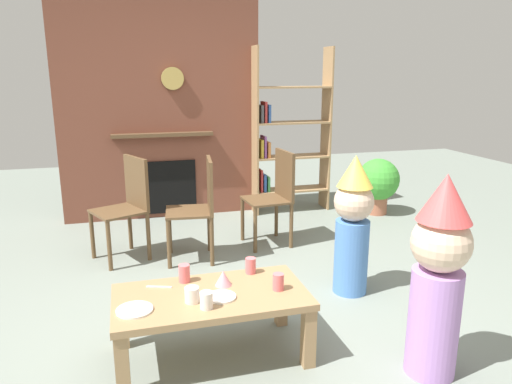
% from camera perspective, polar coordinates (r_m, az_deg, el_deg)
% --- Properties ---
extents(ground_plane, '(12.00, 12.00, 0.00)m').
position_cam_1_polar(ground_plane, '(3.33, -0.66, -14.78)').
color(ground_plane, gray).
extents(brick_fireplace_feature, '(2.20, 0.28, 2.40)m').
position_cam_1_polar(brick_fireplace_feature, '(5.45, -11.35, 9.44)').
color(brick_fireplace_feature, brown).
rests_on(brick_fireplace_feature, ground_plane).
extents(bookshelf, '(0.90, 0.28, 1.90)m').
position_cam_1_polar(bookshelf, '(5.57, 3.58, 6.53)').
color(bookshelf, '#9E7A51').
rests_on(bookshelf, ground_plane).
extents(coffee_table, '(1.09, 0.57, 0.39)m').
position_cam_1_polar(coffee_table, '(2.79, -5.37, -13.21)').
color(coffee_table, '#9E7A51').
rests_on(coffee_table, ground_plane).
extents(paper_cup_near_left, '(0.07, 0.07, 0.09)m').
position_cam_1_polar(paper_cup_near_left, '(2.59, -5.96, -12.78)').
color(paper_cup_near_left, silver).
rests_on(paper_cup_near_left, coffee_table).
extents(paper_cup_near_right, '(0.07, 0.07, 0.10)m').
position_cam_1_polar(paper_cup_near_right, '(2.78, 2.68, -10.70)').
color(paper_cup_near_right, '#E5666B').
rests_on(paper_cup_near_right, coffee_table).
extents(paper_cup_center, '(0.06, 0.06, 0.10)m').
position_cam_1_polar(paper_cup_center, '(2.99, -0.65, -8.81)').
color(paper_cup_center, '#E5666B').
rests_on(paper_cup_center, coffee_table).
extents(paper_cup_far_left, '(0.07, 0.07, 0.11)m').
position_cam_1_polar(paper_cup_far_left, '(2.91, -8.59, -9.62)').
color(paper_cup_far_left, '#E5666B').
rests_on(paper_cup_far_left, coffee_table).
extents(paper_cup_far_right, '(0.08, 0.08, 0.09)m').
position_cam_1_polar(paper_cup_far_right, '(2.67, -7.69, -12.11)').
color(paper_cup_far_right, silver).
rests_on(paper_cup_far_right, coffee_table).
extents(paper_plate_front, '(0.17, 0.17, 0.01)m').
position_cam_1_polar(paper_plate_front, '(2.71, -4.18, -12.42)').
color(paper_plate_front, white).
rests_on(paper_plate_front, coffee_table).
extents(paper_plate_rear, '(0.19, 0.19, 0.01)m').
position_cam_1_polar(paper_plate_rear, '(2.65, -14.35, -13.53)').
color(paper_plate_rear, white).
rests_on(paper_plate_rear, coffee_table).
extents(birthday_cake_slice, '(0.10, 0.10, 0.09)m').
position_cam_1_polar(birthday_cake_slice, '(2.84, -3.95, -10.25)').
color(birthday_cake_slice, pink).
rests_on(birthday_cake_slice, coffee_table).
extents(table_fork, '(0.15, 0.06, 0.01)m').
position_cam_1_polar(table_fork, '(2.88, -11.55, -11.08)').
color(table_fork, silver).
rests_on(table_fork, coffee_table).
extents(child_with_cone_hat, '(0.31, 0.31, 1.12)m').
position_cam_1_polar(child_with_cone_hat, '(2.71, 21.02, -8.96)').
color(child_with_cone_hat, '#B27FCC').
rests_on(child_with_cone_hat, ground_plane).
extents(child_in_pink, '(0.29, 0.29, 1.05)m').
position_cam_1_polar(child_in_pink, '(3.55, 11.53, -3.50)').
color(child_in_pink, '#4C7FC6').
rests_on(child_in_pink, ground_plane).
extents(dining_chair_left, '(0.53, 0.53, 0.90)m').
position_cam_1_polar(dining_chair_left, '(4.32, -15.11, -1.14)').
color(dining_chair_left, brown).
rests_on(dining_chair_left, ground_plane).
extents(dining_chair_middle, '(0.44, 0.44, 0.90)m').
position_cam_1_polar(dining_chair_middle, '(4.15, -6.77, -1.35)').
color(dining_chair_middle, brown).
rests_on(dining_chair_middle, ground_plane).
extents(dining_chair_right, '(0.43, 0.43, 0.90)m').
position_cam_1_polar(dining_chair_right, '(4.52, 2.35, 0.02)').
color(dining_chair_right, brown).
rests_on(dining_chair_right, ground_plane).
extents(potted_plant_tall, '(0.49, 0.49, 0.65)m').
position_cam_1_polar(potted_plant_tall, '(5.69, 14.42, 1.18)').
color(potted_plant_tall, '#9E5B42').
rests_on(potted_plant_tall, ground_plane).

